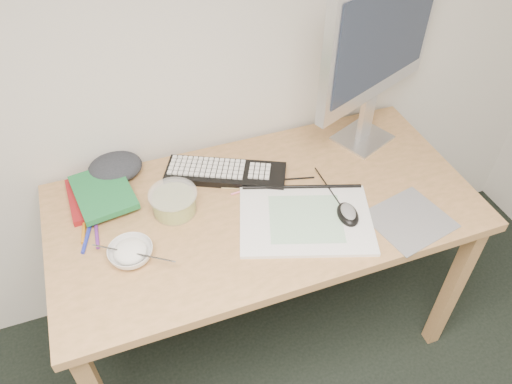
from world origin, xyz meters
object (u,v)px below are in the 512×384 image
sketchpad (306,220)px  rice_bowl (131,253)px  desk (264,221)px  monitor (380,41)px  keyboard (226,173)px

sketchpad → rice_bowl: 0.55m
rice_bowl → desk: bearing=9.5°
desk → monitor: monitor is taller
keyboard → desk: bearing=-40.4°
sketchpad → desk: bearing=148.0°
monitor → rice_bowl: 1.04m
keyboard → rice_bowl: 0.45m
monitor → rice_bowl: bearing=173.3°
desk → monitor: 0.71m
desk → keyboard: (-0.08, 0.18, 0.09)m
sketchpad → keyboard: keyboard is taller
sketchpad → monitor: 0.63m
keyboard → monitor: bearing=28.3°
monitor → rice_bowl: monitor is taller
monitor → rice_bowl: (-0.93, -0.28, -0.38)m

